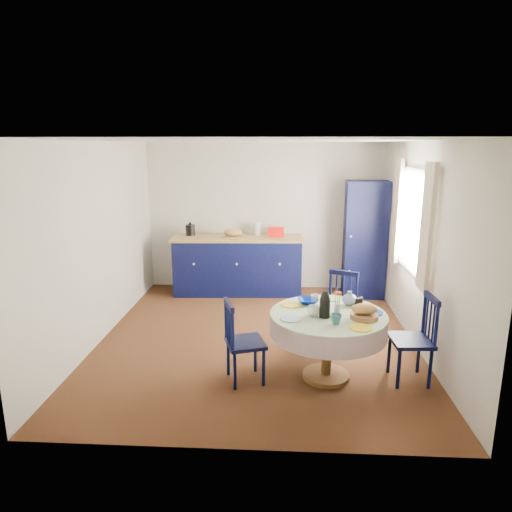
{
  "coord_description": "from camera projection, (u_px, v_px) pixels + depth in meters",
  "views": [
    {
      "loc": [
        0.3,
        -5.52,
        2.44
      ],
      "look_at": [
        -0.03,
        0.2,
        1.05
      ],
      "focal_mm": 32.0,
      "sensor_mm": 36.0,
      "label": 1
    }
  ],
  "objects": [
    {
      "name": "dining_table",
      "position": [
        329.0,
        324.0,
        4.79
      ],
      "size": [
        1.22,
        1.22,
        1.02
      ],
      "color": "brown",
      "rests_on": "floor"
    },
    {
      "name": "mug_c",
      "position": [
        358.0,
        301.0,
        4.99
      ],
      "size": [
        0.12,
        0.12,
        0.09
      ],
      "primitive_type": "imported",
      "color": "black",
      "rests_on": "dining_table"
    },
    {
      "name": "pantry_cabinet",
      "position": [
        365.0,
        240.0,
        7.42
      ],
      "size": [
        0.68,
        0.5,
        1.9
      ],
      "rotation": [
        0.0,
        0.0,
        -0.04
      ],
      "color": "black",
      "rests_on": "floor"
    },
    {
      "name": "floor",
      "position": [
        257.0,
        338.0,
        5.94
      ],
      "size": [
        4.5,
        4.5,
        0.0
      ],
      "primitive_type": "plane",
      "color": "black",
      "rests_on": "ground"
    },
    {
      "name": "mug_d",
      "position": [
        315.0,
        299.0,
        5.08
      ],
      "size": [
        0.1,
        0.1,
        0.09
      ],
      "primitive_type": "imported",
      "color": "silver",
      "rests_on": "dining_table"
    },
    {
      "name": "wall_right",
      "position": [
        421.0,
        246.0,
        5.54
      ],
      "size": [
        0.02,
        4.5,
        2.5
      ],
      "primitive_type": "cube",
      "color": "silver",
      "rests_on": "floor"
    },
    {
      "name": "ceiling",
      "position": [
        257.0,
        140.0,
        5.36
      ],
      "size": [
        4.5,
        4.5,
        0.0
      ],
      "primitive_type": "plane",
      "rotation": [
        3.14,
        0.0,
        0.0
      ],
      "color": "white",
      "rests_on": "wall_back"
    },
    {
      "name": "wall_left",
      "position": [
        99.0,
        242.0,
        5.76
      ],
      "size": [
        0.02,
        4.5,
        2.5
      ],
      "primitive_type": "cube",
      "color": "silver",
      "rests_on": "floor"
    },
    {
      "name": "chair_far",
      "position": [
        340.0,
        309.0,
        5.66
      ],
      "size": [
        0.53,
        0.52,
        0.93
      ],
      "rotation": [
        0.0,
        0.0,
        -0.39
      ],
      "color": "black",
      "rests_on": "floor"
    },
    {
      "name": "window",
      "position": [
        412.0,
        220.0,
        5.77
      ],
      "size": [
        0.1,
        1.74,
        1.45
      ],
      "color": "white",
      "rests_on": "wall_right"
    },
    {
      "name": "chair_right",
      "position": [
        415.0,
        338.0,
        4.77
      ],
      "size": [
        0.43,
        0.45,
        0.95
      ],
      "rotation": [
        0.0,
        0.0,
        -1.52
      ],
      "color": "black",
      "rests_on": "floor"
    },
    {
      "name": "kitchen_counter",
      "position": [
        238.0,
        264.0,
        7.7
      ],
      "size": [
        2.2,
        0.79,
        1.21
      ],
      "rotation": [
        0.0,
        0.0,
        0.05
      ],
      "color": "black",
      "rests_on": "floor"
    },
    {
      "name": "cobalt_bowl",
      "position": [
        308.0,
        301.0,
        5.05
      ],
      "size": [
        0.23,
        0.23,
        0.06
      ],
      "primitive_type": "imported",
      "color": "navy",
      "rests_on": "dining_table"
    },
    {
      "name": "wall_back",
      "position": [
        264.0,
        217.0,
        7.83
      ],
      "size": [
        4.0,
        0.02,
        2.5
      ],
      "primitive_type": "cube",
      "color": "silver",
      "rests_on": "floor"
    },
    {
      "name": "mug_b",
      "position": [
        336.0,
        319.0,
        4.46
      ],
      "size": [
        0.11,
        0.11,
        0.1
      ],
      "primitive_type": "imported",
      "color": "#346972",
      "rests_on": "dining_table"
    },
    {
      "name": "chair_left",
      "position": [
        242.0,
        341.0,
        4.76
      ],
      "size": [
        0.49,
        0.5,
        0.9
      ],
      "rotation": [
        0.0,
        0.0,
        1.89
      ],
      "color": "black",
      "rests_on": "floor"
    },
    {
      "name": "mug_a",
      "position": [
        314.0,
        311.0,
        4.68
      ],
      "size": [
        0.13,
        0.13,
        0.1
      ],
      "primitive_type": "imported",
      "color": "silver",
      "rests_on": "dining_table"
    }
  ]
}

